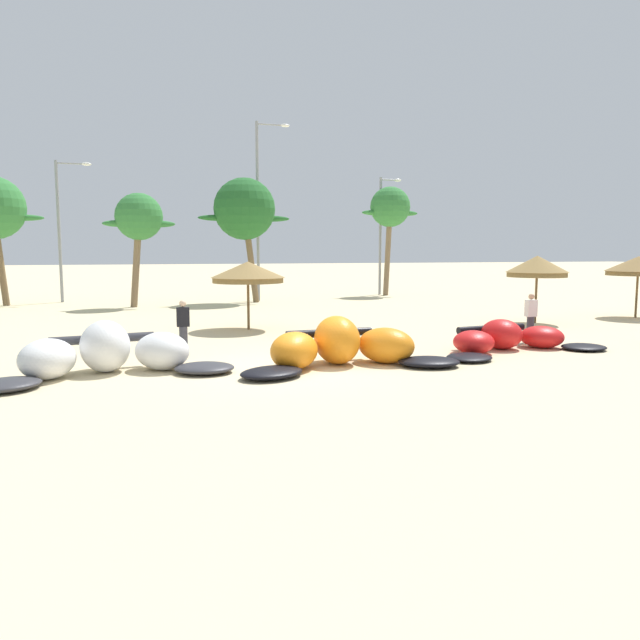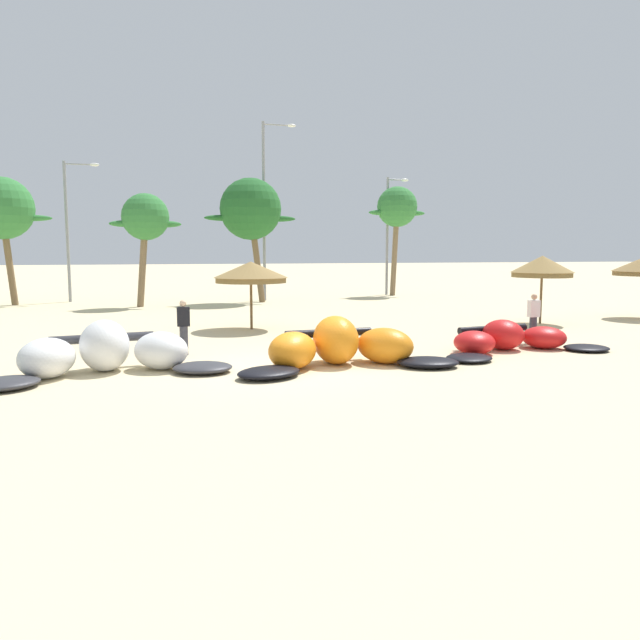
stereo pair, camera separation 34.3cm
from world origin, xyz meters
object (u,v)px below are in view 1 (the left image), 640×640
Objects in this scene: kite_center at (508,339)px; lamppost_east at (382,229)px; beach_umbrella_middle at (537,266)px; lamppost_east_center at (260,202)px; lamppost_west_center at (62,223)px; beach_umbrella_near_van at (248,272)px; palm_center_left at (139,219)px; kite_left at (107,354)px; person_near_kites at (183,328)px; person_by_umbrellas at (531,317)px; palm_center_right at (244,210)px; kite_left_of_center at (341,347)px; beach_umbrella_near_palms at (638,266)px; palm_right_of_gap at (390,209)px.

kite_center is 0.74× the size of lamppost_east.
beach_umbrella_middle is (5.27, 5.82, 2.04)m from kite_center.
lamppost_east_center is (-3.51, 20.75, 5.60)m from kite_center.
lamppost_west_center is 20.50m from lamppost_east.
palm_center_left is (-3.89, 11.12, 2.54)m from beach_umbrella_near_van.
palm_center_left is (-10.61, 18.38, 4.41)m from kite_center.
lamppost_west_center is (-3.34, 23.16, 4.20)m from kite_left.
kite_center is 0.72× the size of lamppost_west_center.
person_near_kites is at bearing -75.69° from lamppost_west_center.
beach_umbrella_near_van reaches higher than kite_left.
beach_umbrella_near_van is 0.47× the size of palm_center_left.
kite_left is at bearing -173.27° from person_by_umbrellas.
person_by_umbrellas is 19.87m from palm_center_right.
kite_left_of_center is 2.17× the size of beach_umbrella_near_palms.
kite_left_of_center is 4.81m from person_near_kites.
kite_center is (5.70, 0.88, -0.14)m from kite_left_of_center.
lamppost_east is (12.30, 16.10, 2.32)m from beach_umbrella_near_van.
palm_right_of_gap is (15.39, 20.62, 5.08)m from person_near_kites.
palm_center_right is (-6.44, 18.22, 4.60)m from person_by_umbrellas.
beach_umbrella_near_palms is at bearing 4.50° from beach_umbrella_middle.
palm_center_right is at bearing 87.15° from kite_left_of_center.
beach_umbrella_near_van is at bearing -127.37° from lamppost_east.
palm_center_left is 0.76× the size of lamppost_east.
palm_center_right is (4.89, 17.60, 4.60)m from person_near_kites.
beach_umbrella_near_palms is at bearing 23.18° from kite_left_of_center.
kite_left is at bearing -92.99° from palm_center_left.
person_near_kites is 18.84m from palm_center_right.
palm_center_left is at bearing 150.73° from beach_umbrella_near_palms.
palm_right_of_gap is at bearing 11.13° from lamppost_east_center.
beach_umbrella_middle is at bearing -91.02° from lamppost_east.
palm_center_right is 0.68× the size of lamppost_east_center.
beach_umbrella_middle is 1.00× the size of beach_umbrella_near_palms.
lamppost_east is (20.50, 0.43, -0.16)m from lamppost_west_center.
kite_left_of_center is 3.82× the size of person_near_kites.
palm_center_right reaches higher than beach_umbrella_near_van.
person_by_umbrellas is at bearing -3.13° from person_near_kites.
person_by_umbrellas is (11.33, -0.62, 0.00)m from person_near_kites.
person_by_umbrellas is 0.22× the size of palm_right_of_gap.
person_by_umbrellas reaches higher than kite_left_of_center.
kite_left is 23.77m from lamppost_west_center.
lamppost_west_center reaches higher than beach_umbrella_middle.
palm_center_left is at bearing 87.01° from kite_left.
beach_umbrella_middle is 5.75m from beach_umbrella_near_palms.
palm_center_left is 17.00m from palm_right_of_gap.
person_by_umbrellas is at bearing 16.59° from kite_left_of_center.
kite_left is 0.57× the size of lamppost_east_center.
lamppost_east_center is (8.07, 20.98, 5.46)m from kite_left.
lamppost_west_center is at bearing 104.31° from person_near_kites.
palm_center_left is at bearing 104.31° from kite_left_of_center.
lamppost_west_center reaches higher than palm_right_of_gap.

